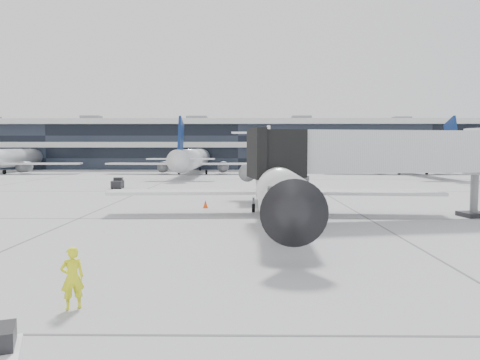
{
  "coord_description": "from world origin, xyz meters",
  "views": [
    {
      "loc": [
        1.48,
        -31.88,
        4.91
      ],
      "look_at": [
        1.15,
        1.17,
        2.6
      ],
      "focal_mm": 35.0,
      "sensor_mm": 36.0,
      "label": 1
    }
  ],
  "objects": [
    {
      "name": "ground",
      "position": [
        0.0,
        0.0,
        0.0
      ],
      "size": [
        220.0,
        220.0,
        0.0
      ],
      "primitive_type": "plane",
      "color": "gray",
      "rests_on": "ground"
    },
    {
      "name": "terminal",
      "position": [
        0.0,
        82.0,
        5.0
      ],
      "size": [
        170.0,
        22.0,
        10.0
      ],
      "primitive_type": "cube",
      "color": "black",
      "rests_on": "ground"
    },
    {
      "name": "bg_jet_center",
      "position": [
        -8.0,
        55.0,
        0.0
      ],
      "size": [
        32.0,
        40.0,
        9.6
      ],
      "primitive_type": null,
      "color": "silver",
      "rests_on": "ground"
    },
    {
      "name": "bg_jet_right",
      "position": [
        32.0,
        55.0,
        0.0
      ],
      "size": [
        32.0,
        40.0,
        9.6
      ],
      "primitive_type": null,
      "color": "silver",
      "rests_on": "ground"
    },
    {
      "name": "regional_jet",
      "position": [
        3.65,
        2.23,
        2.4
      ],
      "size": [
        24.4,
        30.35,
        7.02
      ],
      "rotation": [
        0.0,
        0.0,
        -0.01
      ],
      "color": "white",
      "rests_on": "ground"
    },
    {
      "name": "jet_bridge",
      "position": [
        12.48,
        0.28,
        4.55
      ],
      "size": [
        19.43,
        6.76,
        6.25
      ],
      "rotation": [
        0.0,
        0.0,
        0.17
      ],
      "color": "#A6A7AA",
      "rests_on": "ground"
    },
    {
      "name": "ramp_worker",
      "position": [
        -3.75,
        -18.0,
        0.96
      ],
      "size": [
        0.84,
        0.75,
        1.92
      ],
      "primitive_type": "imported",
      "rotation": [
        0.0,
        0.0,
        3.67
      ],
      "color": "#EDF519",
      "rests_on": "ground"
    },
    {
      "name": "traffic_cone",
      "position": [
        -1.7,
        5.79,
        0.3
      ],
      "size": [
        0.57,
        0.57,
        0.64
      ],
      "rotation": [
        0.0,
        0.0,
        0.41
      ],
      "color": "#FF470D",
      "rests_on": "ground"
    },
    {
      "name": "far_tug",
      "position": [
        -13.78,
        23.87,
        0.58
      ],
      "size": [
        1.29,
        2.08,
        1.29
      ],
      "rotation": [
        0.0,
        0.0,
        0.05
      ],
      "color": "black",
      "rests_on": "ground"
    }
  ]
}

